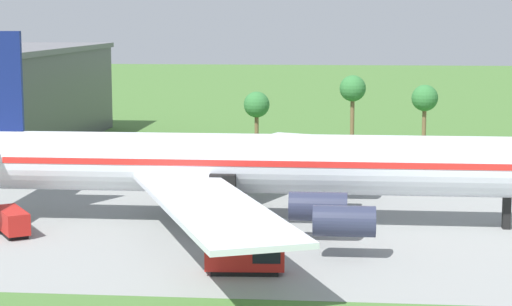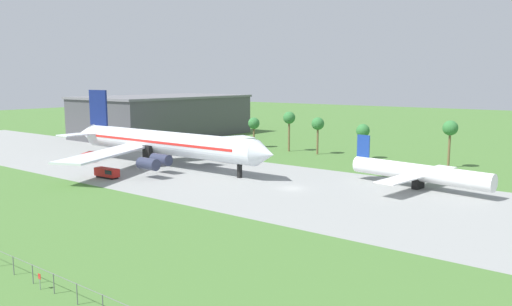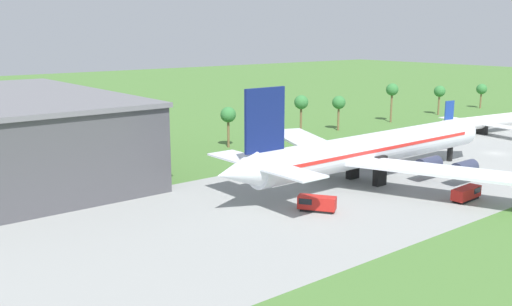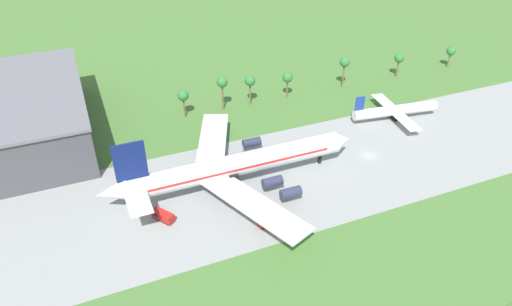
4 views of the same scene
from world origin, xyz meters
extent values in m
cylinder|color=silver|center=(-38.38, 2.05, 5.86)|extent=(56.06, 5.67, 5.67)
cube|color=red|center=(-38.38, 2.05, 6.28)|extent=(47.65, 5.78, 0.57)
cube|color=silver|center=(-40.66, -13.01, 4.87)|extent=(18.12, 30.69, 0.44)
cube|color=silver|center=(-40.66, 17.11, 4.87)|extent=(18.12, 30.69, 0.44)
cylinder|color=#2D334C|center=(-32.27, -4.76, 3.19)|extent=(5.10, 2.55, 2.55)
cylinder|color=#2D334C|center=(-29.98, -10.43, 3.19)|extent=(5.10, 2.55, 2.55)
cylinder|color=#2D334C|center=(-32.27, 8.85, 3.19)|extent=(5.10, 2.55, 2.55)
cylinder|color=#2D334C|center=(-29.98, 14.53, 3.19)|extent=(5.10, 2.55, 2.55)
cube|color=black|center=(-14.84, 2.05, 2.65)|extent=(0.70, 0.90, 5.29)
cube|color=black|center=(-41.18, -1.07, 2.65)|extent=(2.40, 1.20, 5.29)
cube|color=black|center=(-41.18, 5.17, 2.65)|extent=(2.40, 1.20, 5.29)
cube|color=black|center=(-60.08, -4.63, 0.20)|extent=(4.18, 5.00, 0.40)
cube|color=#B21E19|center=(-60.08, -4.63, 1.37)|extent=(4.82, 5.82, 1.94)
cube|color=black|center=(-60.95, -3.34, 1.66)|extent=(2.80, 2.78, 0.90)
cube|color=black|center=(-37.57, -15.54, 0.20)|extent=(5.29, 2.10, 0.40)
cube|color=#B21E19|center=(-37.57, -15.54, 1.27)|extent=(6.21, 2.36, 1.75)
cube|color=black|center=(-35.89, -15.45, 1.54)|extent=(2.25, 2.16, 0.90)
cylinder|color=brown|center=(-28.92, 42.43, 4.70)|extent=(0.56, 0.56, 9.41)
sphere|color=#337538|center=(-28.92, 42.43, 10.01)|extent=(3.60, 3.60, 3.60)
cylinder|color=brown|center=(-19.16, 42.43, 4.09)|extent=(0.56, 0.56, 8.17)
sphere|color=#337538|center=(-19.16, 42.43, 8.77)|extent=(3.60, 3.60, 3.60)
cylinder|color=brown|center=(-42.11, 42.43, 3.54)|extent=(0.56, 0.56, 7.07)
sphere|color=#337538|center=(-42.11, 42.43, 7.67)|extent=(3.60, 3.60, 3.60)
camera|label=1|loc=(-30.19, -84.55, 19.67)|focal=65.00mm
camera|label=2|loc=(52.56, -80.15, 21.12)|focal=35.00mm
camera|label=3|loc=(-118.40, -62.56, 26.53)|focal=40.00mm
camera|label=4|loc=(-71.17, -87.37, 71.31)|focal=32.00mm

